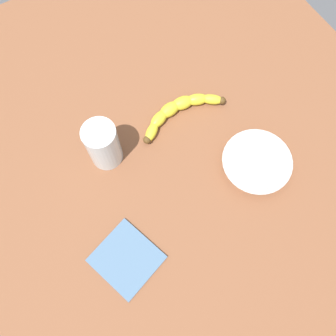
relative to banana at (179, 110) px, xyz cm
name	(u,v)px	position (x,y,z in cm)	size (l,w,h in cm)	color
wooden_tabletop	(156,135)	(1.82, -7.80, -3.17)	(120.00, 120.00, 3.00)	brown
banana	(179,110)	(0.00, 0.00, 0.00)	(7.85, 23.87, 3.35)	yellow
smoothie_glass	(103,146)	(1.08, -21.06, 4.26)	(7.64, 7.64, 12.76)	silver
ceramic_bowl	(257,162)	(21.87, 8.04, 0.58)	(16.54, 16.54, 3.73)	white
folded_napkin	(126,259)	(25.04, -28.95, -1.37)	(13.03, 12.40, 0.60)	slate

